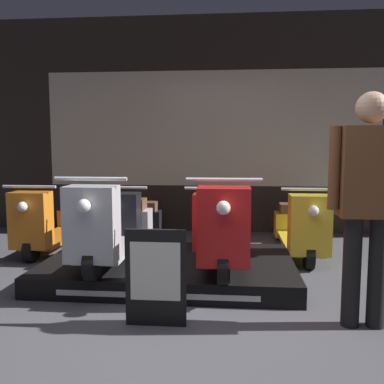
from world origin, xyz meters
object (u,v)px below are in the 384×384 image
Objects in this scene: scooter_backrow_0 at (54,223)px; scooter_backrow_2 at (215,226)px; scooter_display_left at (113,227)px; person_right_browsing at (368,193)px; scooter_display_right at (225,229)px; scooter_backrow_3 at (300,227)px; price_sign_board at (156,277)px; scooter_backrow_1 at (133,224)px.

scooter_backrow_2 is at bearing 0.00° from scooter_backrow_0.
person_right_browsing reaches higher than scooter_display_left.
person_right_browsing is (1.16, -2.06, 0.66)m from scooter_backrow_2.
scooter_display_right is 1.15m from scooter_backrow_2.
scooter_display_left is at bearing -150.40° from scooter_backrow_3.
scooter_display_right reaches higher than price_sign_board.
person_right_browsing is (3.20, -2.06, 0.66)m from scooter_backrow_0.
scooter_display_right is at bearing -83.10° from scooter_backrow_2.
person_right_browsing is at bearing -42.48° from scooter_display_right.
scooter_display_right is 2.46m from scooter_backrow_0.
scooter_backrow_3 is (2.04, 0.00, 0.00)m from scooter_backrow_1.
scooter_backrow_0 is 3.86m from person_right_browsing.
scooter_backrow_1 is at bearing 180.00° from scooter_backrow_3.
person_right_browsing is at bearing -86.19° from scooter_backrow_3.
scooter_backrow_1 and scooter_backrow_3 have the same top height.
scooter_backrow_2 reaches higher than price_sign_board.
scooter_backrow_0 and scooter_backrow_3 have the same top height.
scooter_backrow_0 is (-2.18, 1.12, -0.19)m from scooter_display_right.
scooter_backrow_1 and scooter_backrow_2 have the same top height.
scooter_display_left is 1.06× the size of person_right_browsing.
scooter_backrow_1 is 1.00× the size of scooter_backrow_3.
person_right_browsing reaches higher than scooter_backrow_0.
scooter_display_left is at bearing 180.00° from scooter_display_right.
scooter_backrow_2 is 1.02m from scooter_backrow_3.
scooter_display_right is (1.09, 0.00, 0.00)m from scooter_display_left.
scooter_display_left reaches higher than scooter_backrow_3.
scooter_backrow_0 is at bearing 127.81° from price_sign_board.
person_right_browsing reaches higher than scooter_backrow_2.
person_right_browsing is 1.63m from price_sign_board.
scooter_display_left is 2.36m from person_right_browsing.
scooter_display_left is 1.49m from scooter_backrow_2.
scooter_backrow_2 is at bearing 49.57° from scooter_display_left.
scooter_backrow_2 is 2.45m from person_right_browsing.
price_sign_board is at bearing -60.00° from scooter_display_left.
scooter_display_right reaches higher than scooter_backrow_3.
scooter_backrow_2 is (2.04, 0.00, 0.00)m from scooter_backrow_0.
person_right_browsing is at bearing -23.85° from scooter_display_left.
scooter_display_left is 2.50× the size of price_sign_board.
scooter_display_right is 1.00× the size of scooter_backrow_3.
scooter_backrow_3 is 2.58m from price_sign_board.
scooter_display_right is 1.06× the size of person_right_browsing.
person_right_browsing is at bearing -43.39° from scooter_backrow_1.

